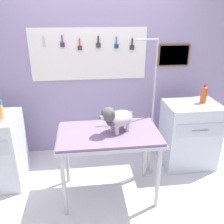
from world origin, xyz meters
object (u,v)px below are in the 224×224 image
object	(u,v)px
grooming_table	(109,139)
soda_bottle	(204,94)
grooming_arm	(152,117)
dog	(117,118)
cabinet_right	(189,134)

from	to	relation	value
grooming_table	soda_bottle	distance (m)	1.40
grooming_arm	dog	distance (m)	0.61
grooming_table	cabinet_right	size ratio (longest dim) A/B	1.23
cabinet_right	soda_bottle	size ratio (longest dim) A/B	3.61
grooming_table	cabinet_right	world-z (taller)	cabinet_right
dog	soda_bottle	size ratio (longest dim) A/B	1.64
cabinet_right	soda_bottle	xyz separation A→B (m)	(0.14, 0.02, 0.56)
dog	soda_bottle	bearing A→B (deg)	23.24
grooming_table	cabinet_right	xyz separation A→B (m)	(1.14, 0.49, -0.28)
grooming_table	cabinet_right	distance (m)	1.27
grooming_arm	grooming_table	bearing A→B (deg)	-148.35
cabinet_right	grooming_table	bearing A→B (deg)	-156.80
grooming_table	dog	world-z (taller)	dog
grooming_table	grooming_arm	distance (m)	0.66
cabinet_right	soda_bottle	world-z (taller)	soda_bottle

